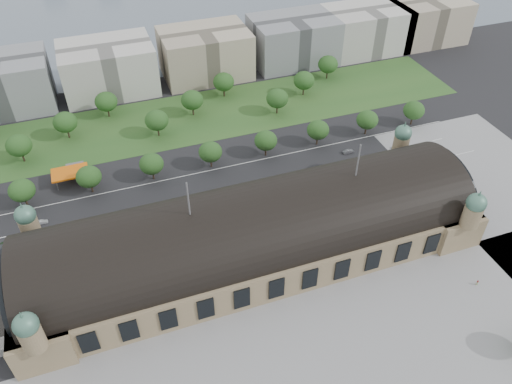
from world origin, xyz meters
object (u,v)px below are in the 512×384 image
object	(u,v)px
petrol_station	(73,171)
parked_car_1	(41,261)
traffic_car_4	(247,187)
parked_car_3	(69,246)
parked_car_4	(156,226)
parked_car_6	(123,239)
traffic_car_6	(397,147)
traffic_car_5	(348,151)
parked_car_0	(2,265)
bus_west	(230,203)
pedestrian_0	(477,283)
bus_east	(274,187)
traffic_car_1	(42,222)
parked_car_2	(80,244)
traffic_car_2	(91,221)
bus_mid	(287,180)

from	to	relation	value
petrol_station	parked_car_1	bearing A→B (deg)	-107.32
traffic_car_4	parked_car_3	xyz separation A→B (m)	(-67.90, -9.22, -0.04)
parked_car_4	parked_car_6	distance (m)	12.56
petrol_station	traffic_car_6	distance (m)	136.05
traffic_car_5	parked_car_0	distance (m)	139.26
bus_west	pedestrian_0	xyz separation A→B (m)	(62.87, -62.61, -0.64)
traffic_car_6	parked_car_0	bearing A→B (deg)	-91.47
traffic_car_4	parked_car_1	bearing A→B (deg)	-79.38
bus_east	traffic_car_5	bearing A→B (deg)	-72.07
traffic_car_1	parked_car_2	size ratio (longest dim) A/B	0.88
traffic_car_2	parked_car_6	world-z (taller)	traffic_car_2
pedestrian_0	traffic_car_4	bearing A→B (deg)	111.46
petrol_station	parked_car_4	distance (m)	47.75
traffic_car_4	traffic_car_6	bearing A→B (deg)	94.37
bus_east	parked_car_3	bearing A→B (deg)	94.07
traffic_car_5	bus_west	xyz separation A→B (m)	(-58.01, -15.41, 0.82)
parked_car_1	bus_mid	world-z (taller)	bus_mid
petrol_station	traffic_car_5	distance (m)	114.20
traffic_car_1	traffic_car_5	distance (m)	125.07
traffic_car_1	bus_west	xyz separation A→B (m)	(67.05, -13.86, 0.93)
bus_mid	parked_car_3	bearing A→B (deg)	89.68
traffic_car_6	pedestrian_0	distance (m)	75.95
traffic_car_6	traffic_car_2	bearing A→B (deg)	-95.48
petrol_station	traffic_car_5	xyz separation A→B (m)	(111.86, -22.87, -2.16)
petrol_station	bus_west	bearing A→B (deg)	-35.41
parked_car_3	bus_mid	distance (m)	84.07
parked_car_1	parked_car_6	bearing A→B (deg)	60.94
parked_car_0	parked_car_1	distance (m)	12.53
parked_car_4	pedestrian_0	world-z (taller)	pedestrian_0
traffic_car_4	traffic_car_2	bearing A→B (deg)	-90.22
petrol_station	traffic_car_1	bearing A→B (deg)	-118.38
parked_car_2	traffic_car_5	bearing A→B (deg)	75.46
parked_car_1	parked_car_2	world-z (taller)	parked_car_1
parked_car_3	bus_mid	bearing A→B (deg)	72.83
parked_car_1	parked_car_3	bearing A→B (deg)	81.59
parked_car_0	parked_car_1	bearing A→B (deg)	57.97
parked_car_1	parked_car_6	world-z (taller)	parked_car_6
parked_car_0	parked_car_3	world-z (taller)	parked_car_0
parked_car_6	bus_mid	bearing A→B (deg)	70.18
petrol_station	parked_car_1	world-z (taller)	petrol_station
traffic_car_4	bus_west	world-z (taller)	bus_west
traffic_car_2	bus_west	xyz separation A→B (m)	(50.15, -8.37, 0.80)
parked_car_6	traffic_car_5	bearing A→B (deg)	73.36
petrol_station	bus_west	distance (m)	66.09
traffic_car_1	parked_car_6	distance (m)	32.26
parked_car_6	bus_west	world-z (taller)	bus_west
parked_car_3	parked_car_4	bearing A→B (deg)	68.05
parked_car_0	pedestrian_0	bearing A→B (deg)	46.71
traffic_car_6	pedestrian_0	world-z (taller)	pedestrian_0
parked_car_3	traffic_car_5	bearing A→B (deg)	76.55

